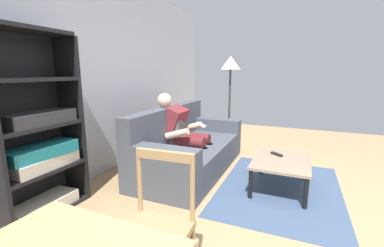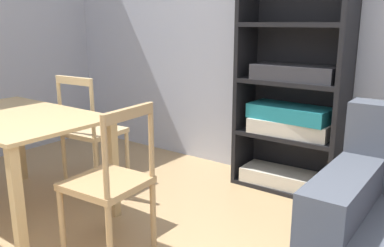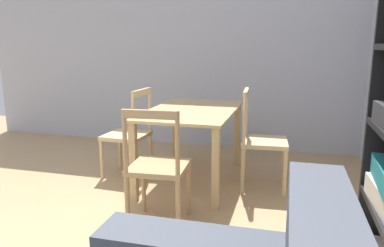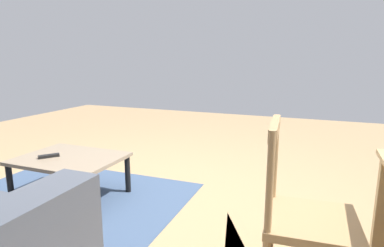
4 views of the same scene
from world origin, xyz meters
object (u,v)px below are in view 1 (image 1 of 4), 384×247
Objects in this scene: bookshelf at (36,141)px; floor_lamp at (230,71)px; coffee_table at (281,163)px; dining_chair_facing_couch at (155,231)px; couch at (187,148)px; person_lounging at (182,131)px; tv_remote at (277,154)px.

floor_lamp is at bearing -20.85° from bookshelf.
bookshelf is (-1.55, 2.18, 0.43)m from coffee_table.
bookshelf reaches higher than dining_chair_facing_couch.
floor_lamp is (1.25, -0.28, 1.12)m from couch.
person_lounging reaches higher than coffee_table.
person_lounging is 1.29× the size of coffee_table.
couch is at bearing -71.20° from person_lounging.
dining_chair_facing_couch is (-2.10, -0.75, 0.14)m from couch.
floor_lamp is (1.24, 0.98, 1.05)m from tv_remote.
couch is 1.18× the size of bookshelf.
person_lounging is (-0.03, 0.08, 0.26)m from couch.
coffee_table is 0.93× the size of dining_chair_facing_couch.
couch is 2.24m from dining_chair_facing_couch.
tv_remote is at bearing -50.90° from bookshelf.
coffee_table is at bearing 63.39° from tv_remote.
tv_remote is at bearing -88.15° from person_lounging.
tv_remote is 2.74m from bookshelf.
coffee_table is 0.51× the size of floor_lamp.
person_lounging is 2.24m from dining_chair_facing_couch.
bookshelf is 1.07× the size of floor_lamp.
person_lounging is at bearing 108.80° from couch.
coffee_table is at bearing -94.81° from person_lounging.
bookshelf is at bearing 155.22° from person_lounging.
coffee_table is 2.05m from dining_chair_facing_couch.
couch reaches higher than tv_remote.
dining_chair_facing_couch is 0.55× the size of floor_lamp.
person_lounging reaches higher than couch.
person_lounging is at bearing -24.78° from bookshelf.
floor_lamp is at bearing -15.42° from person_lounging.
couch is at bearing -50.46° from tv_remote.
bookshelf is at bearing 75.59° from dining_chair_facing_couch.
couch is 1.91× the size of person_lounging.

